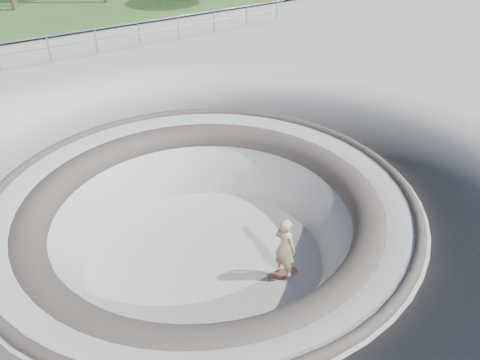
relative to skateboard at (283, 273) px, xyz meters
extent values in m
plane|color=#AFAFAA|center=(-1.22, 1.71, 1.84)|extent=(180.00, 180.00, 0.00)
torus|color=#AFAFAA|center=(-1.22, 1.71, -0.16)|extent=(14.00, 14.00, 4.00)
cylinder|color=#AFAFAA|center=(-1.22, 1.71, -0.11)|extent=(6.60, 6.60, 0.10)
torus|color=#4B433C|center=(-1.22, 1.71, 1.82)|extent=(10.24, 10.24, 0.24)
torus|color=#4B433C|center=(-1.22, 1.71, 1.39)|extent=(8.91, 8.91, 0.81)
ellipsoid|color=brown|center=(6.78, 61.71, -6.03)|extent=(61.60, 44.00, 28.60)
cylinder|color=gray|center=(-1.22, 13.71, 3.01)|extent=(25.00, 0.05, 0.05)
cylinder|color=gray|center=(-1.22, 13.71, 2.56)|extent=(25.00, 0.05, 0.05)
cube|color=brown|center=(0.00, 0.00, 0.01)|extent=(0.78, 0.37, 0.02)
cylinder|color=#B1B1B6|center=(0.00, 0.00, -0.02)|extent=(0.07, 0.16, 0.03)
cylinder|color=#B1B1B6|center=(0.00, 0.00, -0.02)|extent=(0.07, 0.16, 0.03)
cylinder|color=silver|center=(0.00, 0.00, -0.03)|extent=(0.06, 0.04, 0.06)
cylinder|color=silver|center=(0.00, 0.00, -0.03)|extent=(0.06, 0.04, 0.06)
cylinder|color=silver|center=(0.00, 0.00, -0.03)|extent=(0.06, 0.04, 0.06)
cylinder|color=silver|center=(0.00, 0.00, -0.03)|extent=(0.06, 0.04, 0.06)
imported|color=tan|center=(0.00, 0.00, 0.83)|extent=(0.48, 0.65, 1.62)
camera|label=1|loc=(-5.82, -6.39, 8.09)|focal=35.00mm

